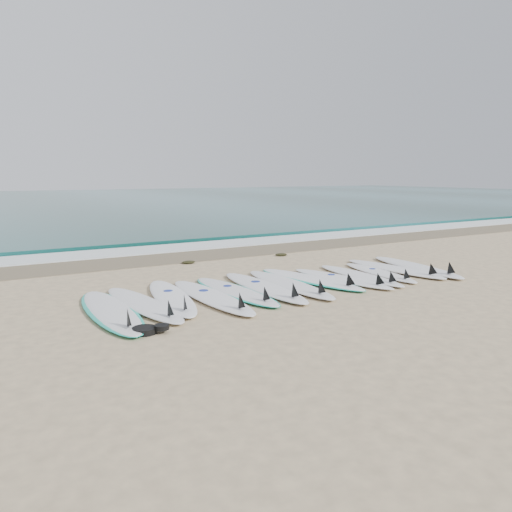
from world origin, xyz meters
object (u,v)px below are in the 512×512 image
surfboard_0 (111,311)px  surfboard_6 (290,284)px  surfboard_12 (418,267)px  leash_coil (148,330)px

surfboard_0 → surfboard_6: same height
surfboard_6 → surfboard_12: surfboard_12 is taller
surfboard_0 → leash_coil: (0.18, -1.14, -0.00)m
leash_coil → surfboard_6: bearing=21.8°
surfboard_6 → leash_coil: (-3.13, -1.25, -0.01)m
surfboard_12 → leash_coil: surfboard_12 is taller
surfboard_0 → leash_coil: surfboard_0 is taller
leash_coil → surfboard_12: bearing=10.7°
surfboard_12 → leash_coil: bearing=-160.0°
surfboard_0 → surfboard_12: 6.67m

